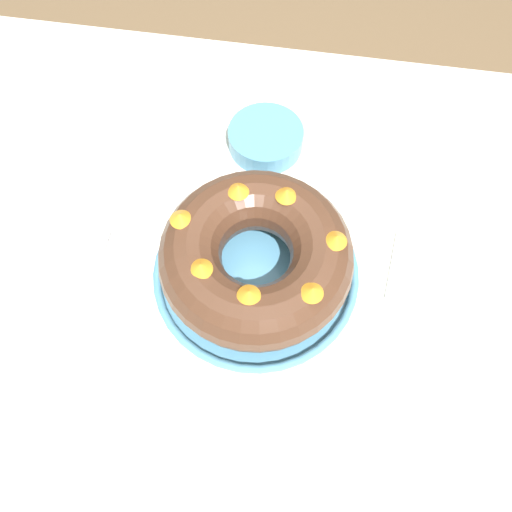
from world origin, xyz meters
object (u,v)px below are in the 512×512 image
at_px(serving_knife, 85,291).
at_px(napkin, 446,277).
at_px(side_bowl, 266,138).
at_px(cake_knife, 121,283).
at_px(bundt_cake, 256,256).
at_px(fork, 108,275).
at_px(serving_dish, 256,274).

bearing_deg(serving_knife, napkin, 14.74).
bearing_deg(side_bowl, cake_knife, -120.83).
height_order(side_bowl, napkin, side_bowl).
relative_size(serving_knife, side_bowl, 1.63).
xyz_separation_m(bundt_cake, serving_knife, (-0.25, -0.06, -0.07)).
relative_size(fork, napkin, 1.17).
relative_size(serving_dish, cake_knife, 1.82).
bearing_deg(fork, serving_knife, -134.77).
distance_m(bundt_cake, fork, 0.23).
height_order(cake_knife, napkin, cake_knife).
height_order(serving_dish, cake_knife, serving_dish).
xyz_separation_m(fork, napkin, (0.50, 0.08, -0.00)).
xyz_separation_m(serving_knife, side_bowl, (0.22, 0.31, 0.01)).
height_order(serving_dish, fork, serving_dish).
distance_m(serving_dish, side_bowl, 0.25).
xyz_separation_m(cake_knife, napkin, (0.48, 0.09, -0.00)).
distance_m(serving_knife, napkin, 0.54).
bearing_deg(cake_knife, fork, 162.95).
height_order(bundt_cake, napkin, bundt_cake).
bearing_deg(bundt_cake, serving_dish, 172.88).
distance_m(cake_knife, side_bowl, 0.34).
xyz_separation_m(fork, side_bowl, (0.20, 0.28, 0.01)).
distance_m(serving_dish, cake_knife, 0.20).
height_order(serving_dish, bundt_cake, bundt_cake).
bearing_deg(fork, bundt_cake, 5.92).
relative_size(bundt_cake, napkin, 1.63).
xyz_separation_m(serving_dish, napkin, (0.28, 0.04, -0.01)).
distance_m(cake_knife, napkin, 0.48).
relative_size(bundt_cake, fork, 1.39).
height_order(bundt_cake, serving_knife, bundt_cake).
xyz_separation_m(serving_dish, side_bowl, (-0.02, 0.25, 0.00)).
distance_m(serving_dish, napkin, 0.28).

